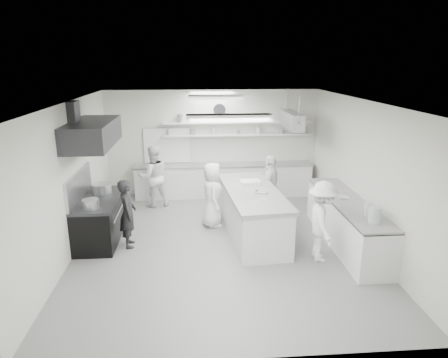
{
  "coord_description": "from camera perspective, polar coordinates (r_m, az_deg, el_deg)",
  "views": [
    {
      "loc": [
        -0.55,
        -7.86,
        3.77
      ],
      "look_at": [
        0.11,
        0.6,
        1.27
      ],
      "focal_mm": 32.25,
      "sensor_mm": 36.0,
      "label": 1
    }
  ],
  "objects": [
    {
      "name": "wall_front",
      "position": [
        4.95,
        2.49,
        -10.87
      ],
      "size": [
        6.0,
        0.04,
        3.0
      ],
      "primitive_type": "cube",
      "color": "silver",
      "rests_on": "floor"
    },
    {
      "name": "shelf_upper",
      "position": [
        11.42,
        1.91,
        8.02
      ],
      "size": [
        4.2,
        0.26,
        0.04
      ],
      "primitive_type": "cube",
      "color": "white",
      "rests_on": "wall_back"
    },
    {
      "name": "stove_pot",
      "position": [
        9.3,
        -16.97,
        -1.39
      ],
      "size": [
        0.44,
        0.44,
        0.26
      ],
      "primitive_type": "cylinder",
      "color": "#B2B3B7",
      "rests_on": "stove"
    },
    {
      "name": "cook_island_left",
      "position": [
        9.38,
        -1.67,
        -2.24
      ],
      "size": [
        0.53,
        0.78,
        1.53
      ],
      "primitive_type": "imported",
      "rotation": [
        0.0,
        0.0,
        1.63
      ],
      "color": "white",
      "rests_on": "floor"
    },
    {
      "name": "wall_left",
      "position": [
        8.54,
        -20.93,
        -0.09
      ],
      "size": [
        0.04,
        7.0,
        3.0
      ],
      "primitive_type": "cube",
      "color": "silver",
      "rests_on": "floor"
    },
    {
      "name": "light_fixture_front",
      "position": [
        6.14,
        0.75,
        8.68
      ],
      "size": [
        1.3,
        0.25,
        0.1
      ],
      "primitive_type": "cube",
      "color": "white",
      "rests_on": "ceiling"
    },
    {
      "name": "pass_through_window",
      "position": [
        11.6,
        -8.08,
        4.73
      ],
      "size": [
        1.3,
        0.04,
        1.0
      ],
      "primitive_type": "cube",
      "color": "black",
      "rests_on": "wall_back"
    },
    {
      "name": "cook_back",
      "position": [
        10.81,
        -9.98,
        0.36
      ],
      "size": [
        0.94,
        0.82,
        1.64
      ],
      "primitive_type": "imported",
      "rotation": [
        0.0,
        0.0,
        -2.86
      ],
      "color": "white",
      "rests_on": "floor"
    },
    {
      "name": "wall_back",
      "position": [
        11.6,
        -1.64,
        5.14
      ],
      "size": [
        6.0,
        0.04,
        3.0
      ],
      "primitive_type": "cube",
      "color": "silver",
      "rests_on": "floor"
    },
    {
      "name": "cook_stove",
      "position": [
        8.59,
        -13.5,
        -4.77
      ],
      "size": [
        0.42,
        0.58,
        1.46
      ],
      "primitive_type": "imported",
      "rotation": [
        0.0,
        0.0,
        1.72
      ],
      "color": "black",
      "rests_on": "floor"
    },
    {
      "name": "cook_right",
      "position": [
        8.0,
        13.77,
        -5.88
      ],
      "size": [
        0.66,
        1.07,
        1.6
      ],
      "primitive_type": "imported",
      "rotation": [
        0.0,
        0.0,
        1.5
      ],
      "color": "white",
      "rests_on": "floor"
    },
    {
      "name": "stove",
      "position": [
        9.14,
        -17.17,
        -5.65
      ],
      "size": [
        0.8,
        1.8,
        0.9
      ],
      "primitive_type": "cube",
      "color": "black",
      "rests_on": "floor"
    },
    {
      "name": "right_counter",
      "position": [
        8.93,
        17.0,
        -6.0
      ],
      "size": [
        0.74,
        3.3,
        0.94
      ],
      "primitive_type": "cube",
      "color": "white",
      "rests_on": "floor"
    },
    {
      "name": "back_counter",
      "position": [
        11.58,
        -0.04,
        -0.18
      ],
      "size": [
        5.0,
        0.6,
        0.92
      ],
      "primitive_type": "cube",
      "color": "white",
      "rests_on": "floor"
    },
    {
      "name": "shelf_lower",
      "position": [
        11.48,
        1.89,
        6.29
      ],
      "size": [
        4.2,
        0.26,
        0.04
      ],
      "primitive_type": "cube",
      "color": "white",
      "rests_on": "wall_back"
    },
    {
      "name": "floor",
      "position": [
        8.74,
        -0.4,
        -9.19
      ],
      "size": [
        6.0,
        7.0,
        0.02
      ],
      "primitive_type": "cube",
      "color": "#959595",
      "rests_on": "ground"
    },
    {
      "name": "bowl_island_a",
      "position": [
        8.64,
        5.35,
        -1.99
      ],
      "size": [
        0.35,
        0.35,
        0.07
      ],
      "primitive_type": "imported",
      "rotation": [
        0.0,
        0.0,
        -0.33
      ],
      "color": "#B2B3B7",
      "rests_on": "prep_island"
    },
    {
      "name": "bowl_right",
      "position": [
        8.87,
        16.47,
        -2.67
      ],
      "size": [
        0.25,
        0.25,
        0.06
      ],
      "primitive_type": "imported",
      "rotation": [
        0.0,
        0.0,
        0.07
      ],
      "color": "white",
      "rests_on": "right_counter"
    },
    {
      "name": "prep_island",
      "position": [
        8.94,
        4.06,
        -5.02
      ],
      "size": [
        1.26,
        2.83,
        1.01
      ],
      "primitive_type": "cube",
      "rotation": [
        0.0,
        0.0,
        0.09
      ],
      "color": "white",
      "rests_on": "floor"
    },
    {
      "name": "pot_rack",
      "position": [
        10.68,
        9.52,
        8.29
      ],
      "size": [
        0.3,
        1.6,
        0.4
      ],
      "primitive_type": "cube",
      "color": "#B2B3B7",
      "rests_on": "ceiling"
    },
    {
      "name": "ceiling",
      "position": [
        7.92,
        -0.44,
        10.93
      ],
      "size": [
        6.0,
        7.0,
        0.02
      ],
      "primitive_type": "cube",
      "color": "silver",
      "rests_on": "wall_back"
    },
    {
      "name": "light_fixture_rear",
      "position": [
        9.71,
        -1.2,
        11.53
      ],
      "size": [
        1.3,
        0.25,
        0.1
      ],
      "primitive_type": "cube",
      "color": "white",
      "rests_on": "ceiling"
    },
    {
      "name": "cook_island_right",
      "position": [
        9.91,
        6.58,
        -1.12
      ],
      "size": [
        0.79,
        1.01,
        1.6
      ],
      "primitive_type": "imported",
      "rotation": [
        0.0,
        0.0,
        -2.07
      ],
      "color": "white",
      "rests_on": "floor"
    },
    {
      "name": "bowl_island_b",
      "position": [
        8.17,
        5.38,
        -3.12
      ],
      "size": [
        0.24,
        0.24,
        0.06
      ],
      "primitive_type": "imported",
      "rotation": [
        0.0,
        0.0,
        0.23
      ],
      "color": "white",
      "rests_on": "prep_island"
    },
    {
      "name": "wall_right",
      "position": [
        8.92,
        19.19,
        0.76
      ],
      "size": [
        0.04,
        7.0,
        3.0
      ],
      "primitive_type": "cube",
      "color": "silver",
      "rests_on": "floor"
    },
    {
      "name": "wall_clock",
      "position": [
        11.42,
        -0.65,
        9.79
      ],
      "size": [
        0.32,
        0.05,
        0.32
      ],
      "primitive_type": "cylinder",
      "rotation": [
        1.57,
        0.0,
        0.0
      ],
      "color": "white",
      "rests_on": "wall_back"
    },
    {
      "name": "exhaust_hood",
      "position": [
        8.63,
        -18.23,
        6.15
      ],
      "size": [
        0.85,
        2.0,
        0.5
      ],
      "primitive_type": "cube",
      "color": "#2B2C30",
      "rests_on": "wall_left"
    }
  ]
}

